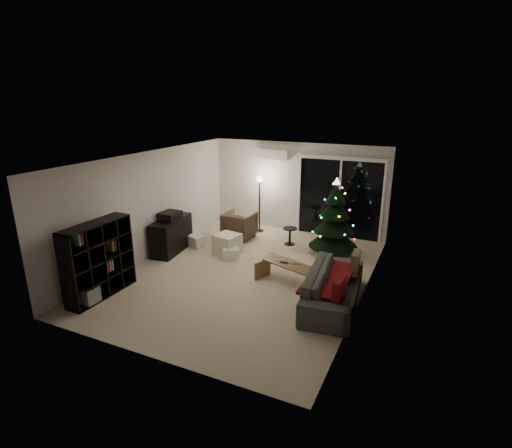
{
  "coord_description": "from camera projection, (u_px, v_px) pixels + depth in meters",
  "views": [
    {
      "loc": [
        3.57,
        -7.13,
        3.67
      ],
      "look_at": [
        0.1,
        0.3,
        1.05
      ],
      "focal_mm": 28.0,
      "sensor_mm": 36.0,
      "label": 1
    }
  ],
  "objects": [
    {
      "name": "room",
      "position": [
        291.0,
        214.0,
        9.51
      ],
      "size": [
        6.5,
        7.51,
        2.6
      ],
      "color": "beige",
      "rests_on": "ground"
    },
    {
      "name": "bookshelf",
      "position": [
        92.0,
        258.0,
        7.6
      ],
      "size": [
        0.95,
        1.49,
        1.47
      ],
      "primitive_type": null,
      "rotation": [
        0.0,
        0.0,
        0.43
      ],
      "color": "black",
      "rests_on": "floor"
    },
    {
      "name": "media_cabinet",
      "position": [
        171.0,
        235.0,
        9.83
      ],
      "size": [
        0.69,
        1.39,
        0.83
      ],
      "primitive_type": "cube",
      "rotation": [
        0.0,
        0.0,
        0.14
      ],
      "color": "black",
      "rests_on": "floor"
    },
    {
      "name": "stereo",
      "position": [
        170.0,
        215.0,
        9.68
      ],
      "size": [
        0.42,
        0.5,
        0.18
      ],
      "primitive_type": "cube",
      "color": "black",
      "rests_on": "media_cabinet"
    },
    {
      "name": "armchair",
      "position": [
        240.0,
        225.0,
        10.79
      ],
      "size": [
        0.78,
        0.8,
        0.72
      ],
      "primitive_type": "imported",
      "rotation": [
        0.0,
        0.0,
        3.14
      ],
      "color": "#50372D",
      "rests_on": "floor"
    },
    {
      "name": "ottoman",
      "position": [
        227.0,
        244.0,
        9.73
      ],
      "size": [
        0.63,
        0.63,
        0.49
      ],
      "primitive_type": "cube",
      "rotation": [
        0.0,
        0.0,
        -0.17
      ],
      "color": "white",
      "rests_on": "floor"
    },
    {
      "name": "cardboard_box_a",
      "position": [
        196.0,
        241.0,
        10.22
      ],
      "size": [
        0.48,
        0.42,
        0.29
      ],
      "primitive_type": "cube",
      "rotation": [
        0.0,
        0.0,
        -0.31
      ],
      "color": "beige",
      "rests_on": "floor"
    },
    {
      "name": "cardboard_box_b",
      "position": [
        231.0,
        254.0,
        9.43
      ],
      "size": [
        0.45,
        0.4,
        0.26
      ],
      "primitive_type": "cube",
      "rotation": [
        0.0,
        0.0,
        0.4
      ],
      "color": "beige",
      "rests_on": "floor"
    },
    {
      "name": "side_table",
      "position": [
        290.0,
        236.0,
        10.34
      ],
      "size": [
        0.38,
        0.38,
        0.45
      ],
      "primitive_type": "cylinder",
      "rotation": [
        0.0,
        0.0,
        -0.04
      ],
      "color": "black",
      "rests_on": "floor"
    },
    {
      "name": "floor_lamp",
      "position": [
        259.0,
        205.0,
        11.21
      ],
      "size": [
        0.25,
        0.25,
        1.54
      ],
      "primitive_type": "cylinder",
      "color": "black",
      "rests_on": "floor"
    },
    {
      "name": "sofa",
      "position": [
        333.0,
        286.0,
        7.37
      ],
      "size": [
        1.12,
        2.34,
        0.66
      ],
      "primitive_type": "imported",
      "rotation": [
        0.0,
        0.0,
        1.68
      ],
      "color": "#313230",
      "rests_on": "floor"
    },
    {
      "name": "sofa_throw",
      "position": [
        329.0,
        278.0,
        7.36
      ],
      "size": [
        0.71,
        1.63,
        0.05
      ],
      "primitive_type": "cube",
      "color": "#680B0D",
      "rests_on": "sofa"
    },
    {
      "name": "cushion_a",
      "position": [
        355.0,
        263.0,
        7.75
      ],
      "size": [
        0.17,
        0.44,
        0.43
      ],
      "primitive_type": "cube",
      "rotation": [
        0.0,
        0.0,
        0.09
      ],
      "color": "brown",
      "rests_on": "sofa"
    },
    {
      "name": "cushion_b",
      "position": [
        339.0,
        291.0,
        6.62
      ],
      "size": [
        0.16,
        0.44,
        0.43
      ],
      "primitive_type": "cube",
      "rotation": [
        0.0,
        0.0,
        -0.07
      ],
      "color": "#680B0D",
      "rests_on": "sofa"
    },
    {
      "name": "coffee_table",
      "position": [
        291.0,
        273.0,
        8.19
      ],
      "size": [
        1.4,
        0.87,
        0.42
      ],
      "primitive_type": null,
      "rotation": [
        0.0,
        0.0,
        -0.33
      ],
      "color": "olive",
      "rests_on": "floor"
    },
    {
      "name": "remote_a",
      "position": [
        284.0,
        262.0,
        8.19
      ],
      "size": [
        0.17,
        0.05,
        0.02
      ],
      "primitive_type": "cube",
      "color": "black",
      "rests_on": "coffee_table"
    },
    {
      "name": "remote_b",
      "position": [
        296.0,
        263.0,
        8.13
      ],
      "size": [
        0.16,
        0.09,
        0.02
      ],
      "primitive_type": "cube",
      "rotation": [
        0.0,
        0.0,
        0.35
      ],
      "color": "slate",
      "rests_on": "coffee_table"
    },
    {
      "name": "christmas_tree",
      "position": [
        335.0,
        217.0,
        9.47
      ],
      "size": [
        1.2,
        1.2,
        1.91
      ],
      "primitive_type": "cone",
      "rotation": [
        0.0,
        0.0,
        0.02
      ],
      "color": "black",
      "rests_on": "floor"
    }
  ]
}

